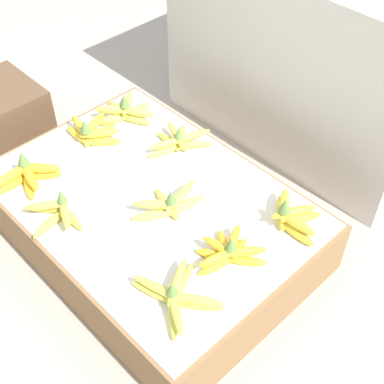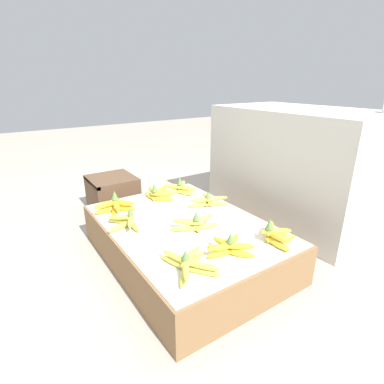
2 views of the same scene
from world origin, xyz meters
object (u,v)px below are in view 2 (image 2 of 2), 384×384
at_px(banana_bunch_front_right, 188,264).
at_px(banana_bunch_back_right, 274,234).
at_px(banana_bunch_back_left, 180,188).
at_px(foam_tray_white, 340,110).
at_px(banana_bunch_middle_right, 229,247).
at_px(banana_bunch_front_left, 115,206).
at_px(wooden_crate, 113,193).
at_px(banana_bunch_middle_midright, 195,224).
at_px(banana_bunch_front_midleft, 126,221).
at_px(banana_bunch_back_midleft, 208,201).
at_px(banana_bunch_middle_left, 158,194).

xyz_separation_m(banana_bunch_front_right, banana_bunch_back_right, (0.03, 0.43, 0.01)).
height_order(banana_bunch_back_left, foam_tray_white, foam_tray_white).
bearing_deg(banana_bunch_middle_right, banana_bunch_front_left, -159.74).
distance_m(wooden_crate, banana_bunch_middle_right, 1.14).
bearing_deg(banana_bunch_middle_right, banana_bunch_middle_midright, 178.82).
bearing_deg(banana_bunch_front_midleft, banana_bunch_front_left, 174.18).
xyz_separation_m(wooden_crate, banana_bunch_front_right, (1.14, -0.12, 0.11)).
bearing_deg(banana_bunch_front_right, foam_tray_white, 97.52).
relative_size(banana_bunch_back_midleft, banana_bunch_back_right, 1.15).
relative_size(banana_bunch_front_midleft, banana_bunch_back_midleft, 0.88).
bearing_deg(banana_bunch_back_left, banana_bunch_back_right, 2.12).
bearing_deg(wooden_crate, banana_bunch_middle_right, 4.29).
bearing_deg(banana_bunch_middle_right, wooden_crate, -175.71).
xyz_separation_m(banana_bunch_middle_right, banana_bunch_back_midleft, (-0.45, 0.23, -0.00)).
xyz_separation_m(banana_bunch_middle_midright, banana_bunch_back_midleft, (-0.20, 0.23, -0.00)).
height_order(banana_bunch_middle_left, banana_bunch_back_right, banana_bunch_back_right).
bearing_deg(banana_bunch_back_right, banana_bunch_middle_midright, -142.18).
xyz_separation_m(wooden_crate, banana_bunch_middle_midright, (0.89, 0.09, 0.11)).
distance_m(banana_bunch_middle_right, banana_bunch_back_right, 0.23).
bearing_deg(banana_bunch_middle_right, banana_bunch_middle_left, 176.63).
bearing_deg(banana_bunch_middle_right, banana_bunch_back_left, 164.10).
bearing_deg(banana_bunch_front_midleft, banana_bunch_back_left, 117.94).
relative_size(banana_bunch_back_right, foam_tray_white, 0.70).
height_order(wooden_crate, banana_bunch_back_midleft, banana_bunch_back_midleft).
distance_m(banana_bunch_front_midleft, banana_bunch_back_right, 0.69).
xyz_separation_m(banana_bunch_middle_midright, banana_bunch_back_right, (0.29, 0.22, 0.00)).
height_order(banana_bunch_front_right, banana_bunch_middle_midright, banana_bunch_middle_midright).
relative_size(banana_bunch_middle_right, foam_tray_white, 0.68).
bearing_deg(banana_bunch_back_midleft, banana_bunch_front_midleft, -90.60).
distance_m(banana_bunch_front_right, banana_bunch_back_midleft, 0.63).
xyz_separation_m(wooden_crate, banana_bunch_back_midleft, (0.68, 0.32, 0.10)).
height_order(banana_bunch_front_right, banana_bunch_back_right, banana_bunch_back_right).
bearing_deg(banana_bunch_back_midleft, banana_bunch_middle_right, -27.00).
xyz_separation_m(wooden_crate, banana_bunch_front_left, (0.49, -0.15, 0.12)).
relative_size(banana_bunch_front_left, banana_bunch_back_midleft, 0.92).
height_order(banana_bunch_front_midleft, banana_bunch_back_left, banana_bunch_back_left).
height_order(wooden_crate, banana_bunch_front_midleft, banana_bunch_front_midleft).
bearing_deg(banana_bunch_middle_left, banana_bunch_back_midleft, 39.00).
relative_size(banana_bunch_front_midleft, banana_bunch_front_right, 0.86).
bearing_deg(foam_tray_white, banana_bunch_back_midleft, -116.72).
bearing_deg(banana_bunch_back_midleft, banana_bunch_middle_left, -141.00).
height_order(banana_bunch_front_midleft, banana_bunch_middle_right, banana_bunch_middle_right).
height_order(banana_bunch_back_midleft, banana_bunch_back_right, banana_bunch_back_right).
distance_m(wooden_crate, foam_tray_white, 1.50).
xyz_separation_m(banana_bunch_front_left, foam_tray_white, (0.51, 1.10, 0.48)).
height_order(wooden_crate, banana_bunch_back_left, banana_bunch_back_left).
relative_size(banana_bunch_front_left, banana_bunch_front_midleft, 1.04).
bearing_deg(banana_bunch_front_right, wooden_crate, 174.22).
bearing_deg(banana_bunch_front_left, banana_bunch_back_midleft, 67.47).
xyz_separation_m(banana_bunch_middle_midright, banana_bunch_back_left, (-0.45, 0.19, 0.00)).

